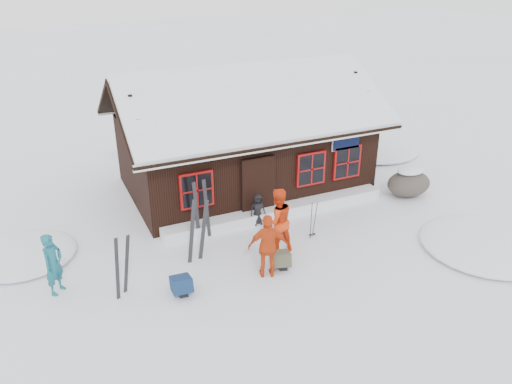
# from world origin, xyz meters

# --- Properties ---
(ground) EXTENTS (120.00, 120.00, 0.00)m
(ground) POSITION_xyz_m (0.00, 0.00, 0.00)
(ground) COLOR white
(ground) RESTS_ON ground
(mountain_hut) EXTENTS (8.90, 6.09, 4.42)m
(mountain_hut) POSITION_xyz_m (1.50, 4.98, 1.58)
(mountain_hut) COLOR black
(mountain_hut) RESTS_ON ground
(snow_drift) EXTENTS (7.60, 0.60, 0.35)m
(snow_drift) POSITION_xyz_m (1.50, 2.25, 0.17)
(snow_drift) COLOR white
(snow_drift) RESTS_ON ground
(snow_mounds) EXTENTS (20.60, 13.20, 0.48)m
(snow_mounds) POSITION_xyz_m (1.65, 1.86, 0.00)
(snow_mounds) COLOR white
(snow_mounds) RESTS_ON ground
(skier_teal) EXTENTS (0.68, 0.70, 1.62)m
(skier_teal) POSITION_xyz_m (-5.30, 0.93, 0.81)
(skier_teal) COLOR #165C69
(skier_teal) RESTS_ON ground
(skier_orange_left) EXTENTS (0.93, 0.73, 1.92)m
(skier_orange_left) POSITION_xyz_m (0.53, 0.38, 0.96)
(skier_orange_left) COLOR red
(skier_orange_left) RESTS_ON ground
(skier_orange_right) EXTENTS (1.12, 0.75, 1.76)m
(skier_orange_right) POSITION_xyz_m (-0.24, -0.63, 0.88)
(skier_orange_right) COLOR #D44215
(skier_orange_right) RESTS_ON ground
(skier_crouched) EXTENTS (0.51, 0.35, 1.00)m
(skier_crouched) POSITION_xyz_m (0.71, 2.05, 0.50)
(skier_crouched) COLOR black
(skier_crouched) RESTS_ON ground
(boulder) EXTENTS (1.59, 1.19, 0.93)m
(boulder) POSITION_xyz_m (6.38, 1.74, 0.47)
(boulder) COLOR #554C44
(boulder) RESTS_ON ground
(ski_pair_left) EXTENTS (0.53, 0.27, 1.63)m
(ski_pair_left) POSITION_xyz_m (-3.80, 0.16, 0.77)
(ski_pair_left) COLOR black
(ski_pair_left) RESTS_ON ground
(ski_pair_mid) EXTENTS (0.51, 0.09, 1.90)m
(ski_pair_mid) POSITION_xyz_m (-1.13, 1.97, 0.90)
(ski_pair_mid) COLOR black
(ski_pair_mid) RESTS_ON ground
(ski_pair_right) EXTENTS (0.65, 0.21, 1.88)m
(ski_pair_right) POSITION_xyz_m (-1.64, 0.83, 0.89)
(ski_pair_right) COLOR black
(ski_pair_right) RESTS_ON ground
(ski_poles) EXTENTS (0.21, 0.10, 1.16)m
(ski_poles) POSITION_xyz_m (1.84, 0.62, 0.54)
(ski_poles) COLOR black
(ski_poles) RESTS_ON ground
(backpack_blue) EXTENTS (0.54, 0.68, 0.35)m
(backpack_blue) POSITION_xyz_m (-2.52, -0.42, 0.18)
(backpack_blue) COLOR #12284F
(backpack_blue) RESTS_ON ground
(backpack_olive) EXTENTS (0.65, 0.76, 0.35)m
(backpack_olive) POSITION_xyz_m (0.24, -0.41, 0.18)
(backpack_olive) COLOR #494834
(backpack_olive) RESTS_ON ground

